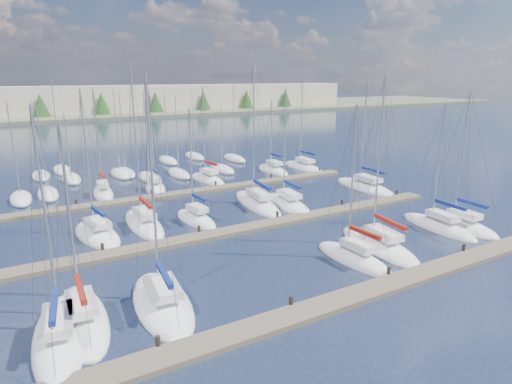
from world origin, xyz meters
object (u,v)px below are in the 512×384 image
sailboat_b (83,319)px  sailboat_j (196,219)px  sailboat_h (97,234)px  sailboat_a (60,336)px  sailboat_k (257,203)px  sailboat_o (155,188)px  sailboat_n (103,193)px  sailboat_q (273,170)px  sailboat_d (354,258)px  sailboat_m (365,187)px  sailboat_g (460,225)px  sailboat_p (208,179)px  sailboat_r (303,167)px  sailboat_f (438,227)px  sailboat_e (378,245)px  sailboat_l (287,204)px  sailboat_i (144,223)px  sailboat_c (162,303)px

sailboat_b → sailboat_j: (12.02, 12.86, 0.01)m
sailboat_h → sailboat_a: 15.14m
sailboat_k → sailboat_o: 13.85m
sailboat_n → sailboat_q: bearing=6.8°
sailboat_d → sailboat_m: size_ratio=0.90×
sailboat_g → sailboat_p: (-12.72, 27.76, 0.00)m
sailboat_k → sailboat_m: 14.87m
sailboat_q → sailboat_j: (-17.83, -14.76, 0.01)m
sailboat_m → sailboat_o: bearing=154.3°
sailboat_r → sailboat_o: bearing=-177.4°
sailboat_o → sailboat_m: bearing=-18.8°
sailboat_f → sailboat_m: bearing=76.7°
sailboat_k → sailboat_e: 15.17m
sailboat_n → sailboat_h: bearing=-97.9°
sailboat_b → sailboat_m: sailboat_m is taller
sailboat_l → sailboat_k: bearing=151.9°
sailboat_n → sailboat_g: (25.97, -27.48, -0.02)m
sailboat_e → sailboat_j: (-10.26, 13.28, 0.01)m
sailboat_i → sailboat_h: (-4.24, -0.76, -0.01)m
sailboat_o → sailboat_a: bearing=-106.3°
sailboat_d → sailboat_c: bearing=173.6°
sailboat_k → sailboat_l: (2.67, -1.75, -0.01)m
sailboat_b → sailboat_a: size_ratio=0.93×
sailboat_p → sailboat_q: size_ratio=1.18×
sailboat_p → sailboat_a: (-20.75, -28.27, -0.01)m
sailboat_q → sailboat_e: (-7.57, -28.04, 0.00)m
sailboat_b → sailboat_n: size_ratio=0.92×
sailboat_i → sailboat_l: bearing=-4.0°
sailboat_b → sailboat_h: (3.15, 13.34, 0.00)m
sailboat_k → sailboat_l: sailboat_k is taller
sailboat_k → sailboat_a: size_ratio=1.22×
sailboat_p → sailboat_i: bearing=-138.7°
sailboat_h → sailboat_i: bearing=2.5°
sailboat_b → sailboat_q: bearing=44.6°
sailboat_r → sailboat_i: (-27.45, -13.05, 0.00)m
sailboat_e → sailboat_o: sailboat_e is taller
sailboat_n → sailboat_q: 23.64m
sailboat_k → sailboat_d: bearing=-86.2°
sailboat_p → sailboat_e: size_ratio=0.90×
sailboat_e → sailboat_a: bearing=-170.7°
sailboat_g → sailboat_a: bearing=-176.4°
sailboat_h → sailboat_q: (26.70, 14.27, -0.00)m
sailboat_o → sailboat_b: bearing=-105.1°
sailboat_b → sailboat_h: 13.71m
sailboat_r → sailboat_h: size_ratio=1.11×
sailboat_k → sailboat_j: 7.81m
sailboat_g → sailboat_h: 32.24m
sailboat_d → sailboat_i: bearing=123.3°
sailboat_p → sailboat_m: bearing=-47.1°
sailboat_i → sailboat_j: 4.79m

